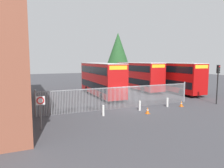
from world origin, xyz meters
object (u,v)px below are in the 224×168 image
speed_limit_sign_post (41,104)px  traffic_light_kerbside (218,77)px  bollard_near_right (167,102)px  double_decker_bus_behind_fence_right (138,75)px  double_decker_bus_near_gate (173,76)px  traffic_cone_by_gate (181,104)px  bollard_center_front (140,106)px  double_decker_bus_behind_fence_left (101,78)px  traffic_cone_mid_forecourt (148,111)px  bollard_near_left (103,111)px

speed_limit_sign_post → traffic_light_kerbside: 18.45m
traffic_light_kerbside → bollard_near_right: bearing=169.5°
double_decker_bus_behind_fence_right → double_decker_bus_near_gate: bearing=-51.1°
double_decker_bus_behind_fence_right → traffic_cone_by_gate: (-2.15, -12.46, -2.13)m
double_decker_bus_near_gate → bollard_center_front: bearing=-142.8°
double_decker_bus_behind_fence_right → bollard_near_right: bearing=-106.6°
double_decker_bus_near_gate → traffic_light_kerbside: (-1.20, -8.80, 0.56)m
double_decker_bus_behind_fence_right → traffic_light_kerbside: size_ratio=2.51×
double_decker_bus_behind_fence_left → speed_limit_sign_post: (-8.54, -10.97, -0.65)m
double_decker_bus_near_gate → traffic_cone_mid_forecourt: bearing=-138.4°
double_decker_bus_behind_fence_left → traffic_cone_by_gate: double_decker_bus_behind_fence_left is taller
double_decker_bus_behind_fence_left → traffic_cone_mid_forecourt: (0.63, -10.29, -2.13)m
traffic_light_kerbside → traffic_cone_mid_forecourt: bearing=-177.2°
traffic_cone_by_gate → traffic_cone_mid_forecourt: 4.94m
traffic_cone_by_gate → traffic_light_kerbside: traffic_light_kerbside is taller
traffic_cone_by_gate → traffic_light_kerbside: 5.18m
double_decker_bus_behind_fence_right → bollard_center_front: bearing=-119.9°
double_decker_bus_behind_fence_right → traffic_cone_by_gate: double_decker_bus_behind_fence_right is taller
bollard_near_left → traffic_cone_mid_forecourt: (3.95, -0.88, -0.19)m
bollard_near_right → traffic_cone_mid_forecourt: size_ratio=1.61×
double_decker_bus_near_gate → traffic_cone_mid_forecourt: 14.08m
bollard_near_left → bollard_near_right: 7.38m
bollard_near_left → traffic_light_kerbside: bearing=-1.9°
double_decker_bus_behind_fence_left → traffic_cone_by_gate: (5.46, -9.24, -2.13)m
double_decker_bus_behind_fence_right → traffic_light_kerbside: double_decker_bus_behind_fence_right is taller
bollard_center_front → traffic_cone_mid_forecourt: bearing=-88.3°
traffic_cone_by_gate → double_decker_bus_near_gate: bearing=55.7°
double_decker_bus_behind_fence_left → speed_limit_sign_post: double_decker_bus_behind_fence_left is taller
bollard_near_right → traffic_cone_mid_forecourt: 3.73m
bollard_center_front → traffic_light_kerbside: bearing=-5.3°
double_decker_bus_behind_fence_left → bollard_center_front: double_decker_bus_behind_fence_left is taller
double_decker_bus_near_gate → double_decker_bus_behind_fence_left: bearing=174.6°
traffic_cone_by_gate → speed_limit_sign_post: speed_limit_sign_post is taller
bollard_near_left → traffic_light_kerbside: 13.40m
double_decker_bus_near_gate → double_decker_bus_behind_fence_left: size_ratio=1.00×
double_decker_bus_behind_fence_left → bollard_near_left: bearing=-109.4°
traffic_cone_by_gate → speed_limit_sign_post: 14.18m
double_decker_bus_near_gate → traffic_cone_by_gate: (-5.58, -8.20, -2.13)m
double_decker_bus_near_gate → traffic_cone_by_gate: 10.15m
double_decker_bus_near_gate → traffic_cone_mid_forecourt: (-10.41, -9.24, -2.13)m
traffic_cone_by_gate → traffic_cone_mid_forecourt: (-4.83, -1.04, 0.00)m
double_decker_bus_behind_fence_left → bollard_near_right: size_ratio=11.38×
bollard_near_left → double_decker_bus_behind_fence_right: bearing=49.2°
bollard_near_left → speed_limit_sign_post: speed_limit_sign_post is taller
traffic_cone_mid_forecourt → traffic_cone_by_gate: bearing=12.2°
double_decker_bus_near_gate → double_decker_bus_behind_fence_right: 5.48m
double_decker_bus_behind_fence_left → traffic_light_kerbside: (9.84, -9.84, 0.56)m
double_decker_bus_behind_fence_right → bollard_near_right: size_ratio=11.38×
double_decker_bus_behind_fence_right → bollard_center_front: size_ratio=11.38×
double_decker_bus_behind_fence_left → double_decker_bus_behind_fence_right: same height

